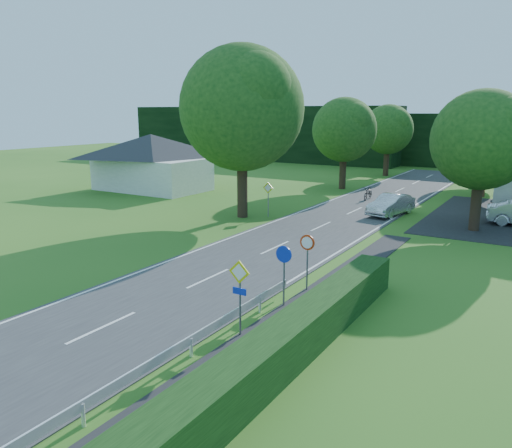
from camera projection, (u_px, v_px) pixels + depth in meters
The scene contains 20 objects.
road at pixel (292, 240), 28.61m from camera, with size 7.00×80.00×0.04m, color #343436.
footpath at pixel (117, 442), 11.11m from camera, with size 1.50×44.00×0.04m, color black.
line_edge_left at pixel (245, 233), 30.26m from camera, with size 0.12×80.00×0.01m, color white.
line_edge_right at pixel (346, 247), 26.95m from camera, with size 0.12×80.00×0.01m, color white.
line_centre at pixel (292, 240), 28.61m from camera, with size 0.12×80.00×0.01m, color white, non-canonical shape.
tree_main at pixel (242, 133), 33.72m from camera, with size 9.40×9.40×11.64m, color #164414, non-canonical shape.
tree_left_far at pixel (344, 144), 46.86m from camera, with size 7.00×7.00×8.58m, color #164414, non-canonical shape.
tree_right_far at pixel (486, 144), 42.35m from camera, with size 7.40×7.40×9.09m, color #164414, non-canonical shape.
tree_left_back at pixel (387, 140), 56.64m from camera, with size 6.60×6.60×8.07m, color #164414, non-canonical shape.
tree_right_back at pixel (485, 147), 49.69m from camera, with size 6.20×6.20×7.56m, color #164414, non-canonical shape.
tree_right_mid at pixel (480, 161), 30.00m from camera, with size 7.00×7.00×8.58m, color #164414, non-canonical shape.
treeline_left at pixel (257, 133), 76.94m from camera, with size 44.00×6.00×8.00m, color black.
bungalow_left at pixel (152, 161), 46.53m from camera, with size 11.00×6.50×5.20m.
streetlight at pixel (478, 156), 31.85m from camera, with size 2.03×0.18×8.00m.
sign_priority_right at pixel (240, 284), 16.03m from camera, with size 0.78×0.09×2.59m.
sign_roundabout at pixel (284, 264), 18.55m from camera, with size 0.64×0.08×2.37m.
sign_speed_limit at pixel (307, 249), 20.19m from camera, with size 0.64×0.11×2.37m.
sign_priority_left at pixel (268, 193), 34.67m from camera, with size 0.78×0.09×2.44m.
moving_car at pixel (391, 205), 35.33m from camera, with size 1.56×4.47×1.47m, color silver.
motorcycle at pixel (368, 193), 41.58m from camera, with size 0.74×2.12×1.11m, color black.
Camera 1 is at (12.70, -4.72, 7.20)m, focal length 35.00 mm.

